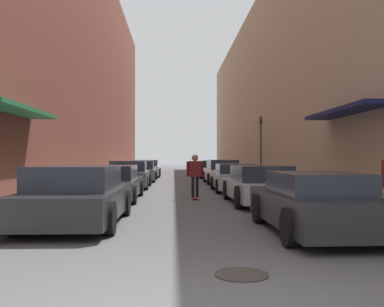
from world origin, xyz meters
name	(u,v)px	position (x,y,z in m)	size (l,w,h in m)	color
ground	(179,184)	(0.00, 20.54, 0.00)	(112.97, 112.97, 0.00)	#515154
curb_strip_left	(114,178)	(-4.36, 25.68, 0.06)	(1.80, 51.35, 0.12)	#A3A099
curb_strip_right	(241,178)	(4.36, 25.68, 0.06)	(1.80, 51.35, 0.12)	#A3A099
building_row_left	(71,64)	(-7.26, 25.67, 7.89)	(4.90, 51.35, 15.77)	brown
building_row_right	(283,91)	(7.26, 25.67, 6.13)	(4.90, 51.35, 12.26)	tan
parked_car_left_0	(77,196)	(-2.48, 6.07, 0.64)	(2.06, 4.56, 1.33)	#232326
parked_car_left_1	(112,183)	(-2.47, 11.58, 0.59)	(1.94, 4.78, 1.23)	#232326
parked_car_left_2	(129,175)	(-2.48, 17.40, 0.64)	(2.00, 4.32, 1.34)	#515459
parked_car_left_3	(140,171)	(-2.44, 23.35, 0.61)	(2.08, 4.79, 1.29)	#515459
parked_car_left_4	(146,169)	(-2.34, 28.44, 0.64)	(2.05, 3.97, 1.30)	silver
parked_car_right_0	(314,203)	(2.49, 4.78, 0.60)	(1.88, 4.32, 1.22)	#232326
parked_car_right_1	(259,185)	(2.48, 10.14, 0.61)	(1.97, 4.61, 1.25)	#B7B7BC
parked_car_right_2	(234,178)	(2.39, 15.20, 0.59)	(1.89, 3.93, 1.22)	#B7B7BC
parked_car_right_3	(222,172)	(2.46, 20.86, 0.65)	(1.89, 4.80, 1.36)	silver
parked_car_right_4	(213,170)	(2.52, 27.03, 0.62)	(2.02, 4.38, 1.27)	navy
skateboarder	(195,172)	(0.46, 11.76, 0.99)	(0.62, 0.78, 1.62)	#B2231E
manhole_cover	(242,274)	(0.57, 1.85, 0.01)	(0.70, 0.70, 0.02)	#332D28
traffic_light	(261,141)	(4.80, 21.16, 2.43)	(0.16, 0.22, 3.77)	#2D2D2D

